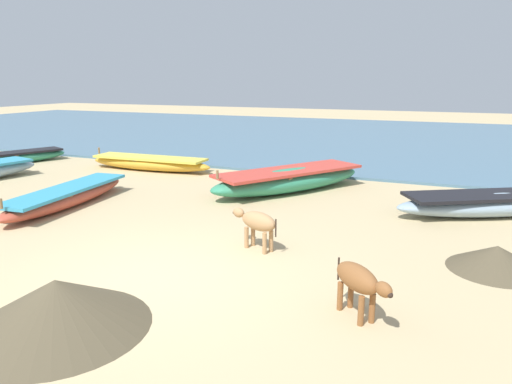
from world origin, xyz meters
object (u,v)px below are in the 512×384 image
(fishing_boat_1, at_px, (289,179))
(fishing_boat_6, at_px, (150,163))
(fishing_boat_0, at_px, (501,203))
(fishing_boat_3, at_px, (67,196))
(calf_far_brown, at_px, (359,281))
(fishing_boat_2, at_px, (20,156))
(calf_near_tan, at_px, (257,222))

(fishing_boat_1, height_order, fishing_boat_6, fishing_boat_1)
(fishing_boat_0, xyz_separation_m, fishing_boat_3, (-9.14, -3.02, -0.03))
(fishing_boat_1, height_order, calf_far_brown, fishing_boat_1)
(fishing_boat_1, distance_m, fishing_boat_3, 5.42)
(fishing_boat_2, distance_m, fishing_boat_3, 6.94)
(fishing_boat_6, bearing_deg, fishing_boat_0, 170.41)
(calf_near_tan, bearing_deg, fishing_boat_0, -113.88)
(fishing_boat_0, relative_size, fishing_boat_2, 1.43)
(calf_far_brown, bearing_deg, calf_near_tan, -177.43)
(fishing_boat_3, relative_size, calf_near_tan, 4.08)
(fishing_boat_0, height_order, calf_near_tan, fishing_boat_0)
(calf_near_tan, bearing_deg, fishing_boat_2, -1.74)
(calf_near_tan, distance_m, calf_far_brown, 2.68)
(fishing_boat_2, bearing_deg, calf_far_brown, 85.67)
(fishing_boat_1, bearing_deg, fishing_boat_3, -18.14)
(calf_near_tan, bearing_deg, fishing_boat_1, -56.68)
(fishing_boat_2, height_order, fishing_boat_6, fishing_boat_6)
(fishing_boat_3, bearing_deg, fishing_boat_1, 123.01)
(fishing_boat_1, xyz_separation_m, calf_far_brown, (2.94, -6.02, 0.17))
(fishing_boat_3, relative_size, calf_far_brown, 4.67)
(fishing_boat_2, bearing_deg, fishing_boat_1, 109.67)
(fishing_boat_0, distance_m, calf_far_brown, 6.00)
(fishing_boat_2, xyz_separation_m, fishing_boat_6, (4.97, 0.61, 0.01))
(fishing_boat_3, xyz_separation_m, calf_far_brown, (7.17, -2.64, 0.25))
(fishing_boat_6, xyz_separation_m, calf_far_brown, (8.00, -7.07, 0.24))
(fishing_boat_2, distance_m, calf_far_brown, 14.49)
(fishing_boat_0, bearing_deg, calf_far_brown, -139.70)
(fishing_boat_1, relative_size, fishing_boat_3, 1.11)
(fishing_boat_1, distance_m, calf_near_tan, 4.39)
(fishing_boat_1, distance_m, fishing_boat_2, 10.04)
(fishing_boat_0, xyz_separation_m, fishing_boat_1, (-4.90, 0.36, 0.05))
(fishing_boat_2, distance_m, calf_near_tan, 11.90)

